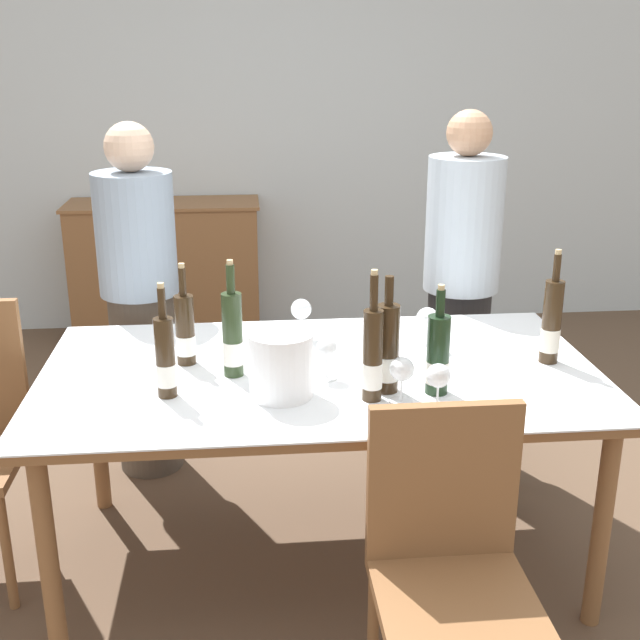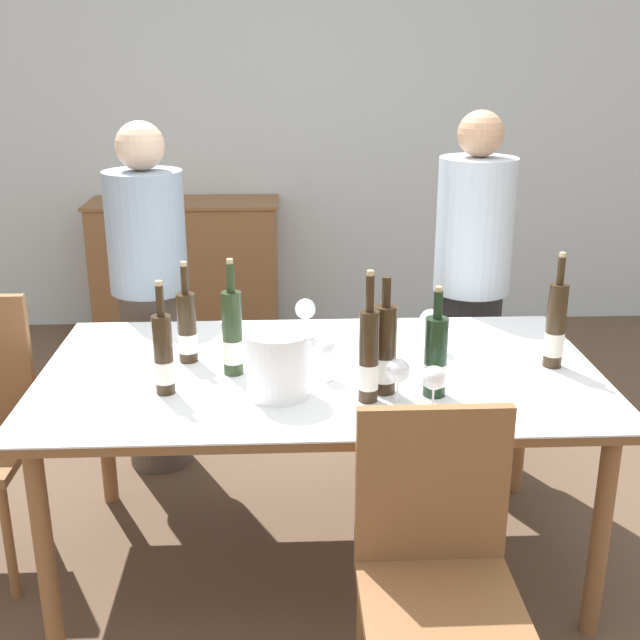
{
  "view_description": "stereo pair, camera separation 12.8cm",
  "coord_description": "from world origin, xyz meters",
  "px_view_note": "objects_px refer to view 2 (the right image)",
  "views": [
    {
      "loc": [
        -0.25,
        -2.55,
        1.81
      ],
      "look_at": [
        0.0,
        0.0,
        0.94
      ],
      "focal_mm": 45.0,
      "sensor_mm": 36.0,
      "label": 1
    },
    {
      "loc": [
        -0.12,
        -2.56,
        1.81
      ],
      "look_at": [
        0.0,
        0.0,
        0.94
      ],
      "focal_mm": 45.0,
      "sensor_mm": 36.0,
      "label": 2
    }
  ],
  "objects_px": {
    "dining_table": "(320,386)",
    "wine_bottle_6": "(555,328)",
    "wine_bottle_0": "(435,359)",
    "wine_glass_4": "(325,350)",
    "ice_bucket": "(278,362)",
    "person_guest_left": "(471,294)",
    "wine_bottle_1": "(232,335)",
    "wine_bottle_2": "(164,356)",
    "sideboard_cabinet": "(187,269)",
    "wine_bottle_4": "(187,329)",
    "wine_glass_1": "(398,373)",
    "wine_glass_0": "(431,322)",
    "person_host": "(151,303)",
    "wine_glass_2": "(305,311)",
    "wine_bottle_3": "(385,352)",
    "chair_near_front": "(437,558)",
    "wine_glass_3": "(434,379)",
    "wine_bottle_5": "(369,358)"
  },
  "relations": [
    {
      "from": "dining_table",
      "to": "wine_bottle_6",
      "type": "height_order",
      "value": "wine_bottle_6"
    },
    {
      "from": "wine_bottle_0",
      "to": "wine_glass_4",
      "type": "relative_size",
      "value": 2.49
    },
    {
      "from": "ice_bucket",
      "to": "person_guest_left",
      "type": "height_order",
      "value": "person_guest_left"
    },
    {
      "from": "wine_bottle_1",
      "to": "wine_bottle_2",
      "type": "height_order",
      "value": "wine_bottle_1"
    },
    {
      "from": "sideboard_cabinet",
      "to": "wine_bottle_4",
      "type": "xyz_separation_m",
      "value": [
        0.29,
        -2.41,
        0.43
      ]
    },
    {
      "from": "wine_bottle_6",
      "to": "wine_glass_1",
      "type": "xyz_separation_m",
      "value": [
        -0.58,
        -0.29,
        -0.04
      ]
    },
    {
      "from": "wine_bottle_6",
      "to": "person_guest_left",
      "type": "bearing_deg",
      "value": 97.93
    },
    {
      "from": "wine_glass_1",
      "to": "wine_glass_0",
      "type": "bearing_deg",
      "value": 68.24
    },
    {
      "from": "wine_bottle_2",
      "to": "person_host",
      "type": "relative_size",
      "value": 0.24
    },
    {
      "from": "sideboard_cabinet",
      "to": "wine_glass_2",
      "type": "distance_m",
      "value": 2.34
    },
    {
      "from": "wine_bottle_3",
      "to": "chair_near_front",
      "type": "distance_m",
      "value": 0.68
    },
    {
      "from": "wine_bottle_1",
      "to": "wine_bottle_4",
      "type": "height_order",
      "value": "wine_bottle_1"
    },
    {
      "from": "wine_glass_2",
      "to": "wine_glass_4",
      "type": "xyz_separation_m",
      "value": [
        0.06,
        -0.4,
        -0.01
      ]
    },
    {
      "from": "wine_glass_1",
      "to": "person_guest_left",
      "type": "relative_size",
      "value": 0.1
    },
    {
      "from": "wine_bottle_3",
      "to": "wine_glass_3",
      "type": "bearing_deg",
      "value": -47.64
    },
    {
      "from": "ice_bucket",
      "to": "wine_bottle_6",
      "type": "distance_m",
      "value": 0.97
    },
    {
      "from": "person_host",
      "to": "wine_bottle_6",
      "type": "bearing_deg",
      "value": -27.43
    },
    {
      "from": "wine_bottle_1",
      "to": "wine_bottle_5",
      "type": "relative_size",
      "value": 0.95
    },
    {
      "from": "wine_bottle_4",
      "to": "wine_bottle_2",
      "type": "bearing_deg",
      "value": -98.97
    },
    {
      "from": "wine_glass_0",
      "to": "wine_bottle_0",
      "type": "bearing_deg",
      "value": -98.19
    },
    {
      "from": "person_host",
      "to": "person_guest_left",
      "type": "bearing_deg",
      "value": 0.08
    },
    {
      "from": "person_host",
      "to": "wine_bottle_5",
      "type": "bearing_deg",
      "value": -51.21
    },
    {
      "from": "wine_bottle_0",
      "to": "person_host",
      "type": "height_order",
      "value": "person_host"
    },
    {
      "from": "ice_bucket",
      "to": "wine_glass_4",
      "type": "bearing_deg",
      "value": 37.92
    },
    {
      "from": "person_guest_left",
      "to": "dining_table",
      "type": "bearing_deg",
      "value": -131.99
    },
    {
      "from": "person_guest_left",
      "to": "person_host",
      "type": "bearing_deg",
      "value": -179.92
    },
    {
      "from": "wine_glass_2",
      "to": "wine_bottle_6",
      "type": "bearing_deg",
      "value": -21.07
    },
    {
      "from": "sideboard_cabinet",
      "to": "wine_bottle_0",
      "type": "distance_m",
      "value": 2.99
    },
    {
      "from": "ice_bucket",
      "to": "wine_glass_2",
      "type": "relative_size",
      "value": 1.38
    },
    {
      "from": "wine_bottle_2",
      "to": "wine_glass_1",
      "type": "distance_m",
      "value": 0.74
    },
    {
      "from": "wine_glass_0",
      "to": "wine_glass_4",
      "type": "height_order",
      "value": "wine_glass_0"
    },
    {
      "from": "wine_bottle_1",
      "to": "wine_glass_2",
      "type": "xyz_separation_m",
      "value": [
        0.26,
        0.34,
        -0.03
      ]
    },
    {
      "from": "sideboard_cabinet",
      "to": "person_host",
      "type": "xyz_separation_m",
      "value": [
        0.05,
        -1.73,
        0.32
      ]
    },
    {
      "from": "wine_bottle_4",
      "to": "person_guest_left",
      "type": "height_order",
      "value": "person_guest_left"
    },
    {
      "from": "wine_glass_1",
      "to": "wine_glass_3",
      "type": "height_order",
      "value": "wine_glass_1"
    },
    {
      "from": "wine_glass_1",
      "to": "wine_bottle_4",
      "type": "bearing_deg",
      "value": 150.12
    },
    {
      "from": "sideboard_cabinet",
      "to": "wine_bottle_5",
      "type": "distance_m",
      "value": 2.95
    },
    {
      "from": "chair_near_front",
      "to": "person_host",
      "type": "bearing_deg",
      "value": 122.28
    },
    {
      "from": "wine_glass_4",
      "to": "person_host",
      "type": "xyz_separation_m",
      "value": [
        -0.71,
        0.86,
        -0.09
      ]
    },
    {
      "from": "sideboard_cabinet",
      "to": "wine_glass_2",
      "type": "relative_size",
      "value": 7.77
    },
    {
      "from": "wine_bottle_2",
      "to": "wine_glass_4",
      "type": "relative_size",
      "value": 2.59
    },
    {
      "from": "wine_bottle_6",
      "to": "wine_glass_0",
      "type": "bearing_deg",
      "value": 156.2
    },
    {
      "from": "wine_bottle_3",
      "to": "wine_bottle_5",
      "type": "height_order",
      "value": "wine_bottle_5"
    },
    {
      "from": "wine_glass_2",
      "to": "wine_glass_3",
      "type": "xyz_separation_m",
      "value": [
        0.37,
        -0.67,
        -0.01
      ]
    },
    {
      "from": "wine_glass_3",
      "to": "wine_bottle_6",
      "type": "bearing_deg",
      "value": 35.24
    },
    {
      "from": "wine_bottle_3",
      "to": "person_host",
      "type": "distance_m",
      "value": 1.33
    },
    {
      "from": "wine_bottle_6",
      "to": "wine_glass_1",
      "type": "bearing_deg",
      "value": -153.76
    },
    {
      "from": "ice_bucket",
      "to": "wine_glass_3",
      "type": "xyz_separation_m",
      "value": [
        0.47,
        -0.14,
        -0.01
      ]
    },
    {
      "from": "wine_bottle_2",
      "to": "wine_bottle_6",
      "type": "xyz_separation_m",
      "value": [
        1.32,
        0.17,
        0.01
      ]
    },
    {
      "from": "wine_bottle_0",
      "to": "wine_bottle_3",
      "type": "relative_size",
      "value": 0.94
    }
  ]
}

